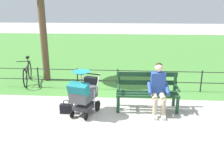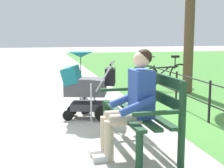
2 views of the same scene
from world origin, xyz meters
name	(u,v)px [view 2 (image 2 of 2)]	position (x,y,z in m)	size (l,w,h in m)	color
ground_plane	(119,129)	(0.00, 0.00, 0.00)	(60.00, 60.00, 0.00)	#ADA89E
park_bench	(143,107)	(-0.84, -0.12, 0.53)	(1.62, 0.65, 0.96)	#193D23
person_on_bench	(132,100)	(-1.11, 0.11, 0.68)	(0.54, 0.74, 1.28)	tan
stroller	(85,84)	(0.74, 0.40, 0.59)	(0.72, 0.98, 1.15)	black
handbag	(84,105)	(1.21, 0.36, 0.13)	(0.32, 0.14, 0.37)	black
park_fence	(219,101)	(-0.28, -1.52, 0.42)	(7.90, 0.04, 0.70)	black
bicycle	(164,76)	(3.20, -2.02, 0.36)	(0.55, 1.62, 0.89)	black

